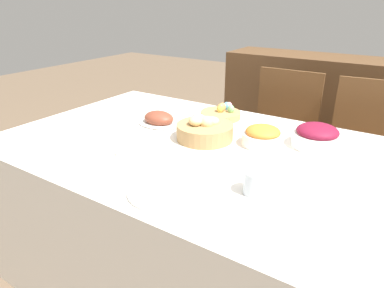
% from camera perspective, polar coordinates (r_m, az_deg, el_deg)
% --- Properties ---
extents(ground_plane, '(12.00, 12.00, 0.00)m').
position_cam_1_polar(ground_plane, '(1.94, 2.09, -22.13)').
color(ground_plane, brown).
extents(dining_table, '(1.87, 1.13, 0.78)m').
position_cam_1_polar(dining_table, '(1.68, 2.29, -12.76)').
color(dining_table, white).
rests_on(dining_table, ground).
extents(chair_far_right, '(0.46, 0.46, 0.95)m').
position_cam_1_polar(chair_far_right, '(2.26, 26.61, -2.00)').
color(chair_far_right, brown).
rests_on(chair_far_right, ground).
extents(chair_far_center, '(0.42, 0.42, 0.95)m').
position_cam_1_polar(chair_far_center, '(2.36, 14.24, 0.79)').
color(chair_far_center, brown).
rests_on(chair_far_center, ground).
extents(sideboard, '(1.41, 0.44, 0.97)m').
position_cam_1_polar(sideboard, '(3.00, 19.41, 4.46)').
color(sideboard, brown).
rests_on(sideboard, ground).
extents(bread_basket, '(0.26, 0.26, 0.11)m').
position_cam_1_polar(bread_basket, '(1.56, 2.07, 2.45)').
color(bread_basket, '#AD8451').
rests_on(bread_basket, dining_table).
extents(egg_basket, '(0.22, 0.22, 0.08)m').
position_cam_1_polar(egg_basket, '(1.86, 4.94, 5.13)').
color(egg_basket, '#AD8451').
rests_on(egg_basket, dining_table).
extents(ham_platter, '(0.25, 0.18, 0.07)m').
position_cam_1_polar(ham_platter, '(1.77, -5.54, 4.12)').
color(ham_platter, silver).
rests_on(ham_platter, dining_table).
extents(carrot_bowl, '(0.18, 0.18, 0.09)m').
position_cam_1_polar(carrot_bowl, '(1.53, 11.69, 1.30)').
color(carrot_bowl, silver).
rests_on(carrot_bowl, dining_table).
extents(beet_salad_bowl, '(0.21, 0.21, 0.10)m').
position_cam_1_polar(beet_salad_bowl, '(1.57, 20.08, 1.22)').
color(beet_salad_bowl, silver).
rests_on(beet_salad_bowl, dining_table).
extents(dinner_plate, '(0.26, 0.26, 0.01)m').
position_cam_1_polar(dinner_plate, '(1.16, -4.42, -7.80)').
color(dinner_plate, silver).
rests_on(dinner_plate, dining_table).
extents(fork, '(0.01, 0.20, 0.00)m').
position_cam_1_polar(fork, '(1.24, -10.08, -5.81)').
color(fork, '#B7B7BC').
rests_on(fork, dining_table).
extents(knife, '(0.01, 0.20, 0.00)m').
position_cam_1_polar(knife, '(1.08, 2.16, -10.21)').
color(knife, '#B7B7BC').
rests_on(knife, dining_table).
extents(spoon, '(0.01, 0.20, 0.00)m').
position_cam_1_polar(spoon, '(1.07, 3.56, -10.69)').
color(spoon, '#B7B7BC').
rests_on(spoon, dining_table).
extents(drinking_cup, '(0.08, 0.08, 0.08)m').
position_cam_1_polar(drinking_cup, '(1.15, 10.50, -6.34)').
color(drinking_cup, silver).
rests_on(drinking_cup, dining_table).
extents(butter_dish, '(0.12, 0.07, 0.03)m').
position_cam_1_polar(butter_dish, '(1.42, -9.84, -1.46)').
color(butter_dish, silver).
rests_on(butter_dish, dining_table).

